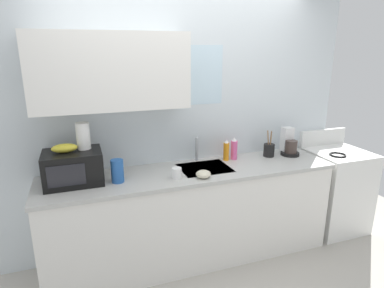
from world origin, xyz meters
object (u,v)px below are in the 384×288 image
at_px(mug_white, 177,173).
at_px(dish_soap_bottle_pink, 234,149).
at_px(microwave, 73,167).
at_px(banana_bunch, 64,148).
at_px(utensil_crock, 269,150).
at_px(stove_range, 334,189).
at_px(paper_towel_roll, 83,136).
at_px(small_bowl, 203,174).
at_px(cereal_canister, 117,171).
at_px(coffee_maker, 289,145).
at_px(dish_soap_bottle_orange, 226,151).

bearing_deg(mug_white, dish_soap_bottle_pink, 23.54).
distance_m(microwave, banana_bunch, 0.18).
xyz_separation_m(microwave, utensil_crock, (1.89, 0.07, -0.06)).
relative_size(stove_range, paper_towel_roll, 4.91).
bearing_deg(small_bowl, paper_towel_roll, 162.38).
distance_m(cereal_canister, small_bowl, 0.72).
xyz_separation_m(dish_soap_bottle_pink, small_bowl, (-0.47, -0.36, -0.07)).
height_order(microwave, small_bowl, microwave).
bearing_deg(stove_range, paper_towel_roll, 177.88).
height_order(banana_bunch, cereal_canister, banana_bunch).
relative_size(microwave, mug_white, 4.84).
bearing_deg(microwave, coffee_maker, 1.62).
xyz_separation_m(microwave, mug_white, (0.82, -0.19, -0.09)).
xyz_separation_m(dish_soap_bottle_orange, small_bowl, (-0.38, -0.36, -0.07)).
distance_m(microwave, cereal_canister, 0.36).
xyz_separation_m(paper_towel_roll, mug_white, (0.72, -0.24, -0.33)).
height_order(banana_bunch, coffee_maker, banana_bunch).
distance_m(banana_bunch, dish_soap_bottle_orange, 1.49).
bearing_deg(utensil_crock, stove_range, -8.17).
xyz_separation_m(stove_range, mug_white, (-1.88, -0.14, 0.49)).
bearing_deg(small_bowl, banana_bunch, 167.13).
distance_m(paper_towel_roll, utensil_crock, 1.82).
height_order(coffee_maker, small_bowl, coffee_maker).
bearing_deg(cereal_canister, paper_towel_roll, 147.99).
xyz_separation_m(banana_bunch, dish_soap_bottle_pink, (1.56, 0.11, -0.20)).
distance_m(coffee_maker, small_bowl, 1.12).
distance_m(mug_white, utensil_crock, 1.10).
relative_size(dish_soap_bottle_pink, small_bowl, 1.72).
bearing_deg(microwave, small_bowl, -13.38).
xyz_separation_m(stove_range, paper_towel_roll, (-2.60, 0.10, 0.82)).
relative_size(cereal_canister, mug_white, 2.03).
height_order(coffee_maker, dish_soap_bottle_orange, coffee_maker).
height_order(paper_towel_roll, coffee_maker, paper_towel_roll).
bearing_deg(cereal_canister, small_bowl, -12.02).
bearing_deg(mug_white, utensil_crock, 13.67).
distance_m(banana_bunch, mug_white, 0.93).
bearing_deg(dish_soap_bottle_pink, coffee_maker, -4.83).
distance_m(stove_range, coffee_maker, 0.80).
distance_m(dish_soap_bottle_orange, cereal_canister, 1.10).
height_order(stove_range, dish_soap_bottle_pink, dish_soap_bottle_pink).
bearing_deg(mug_white, microwave, 167.13).
bearing_deg(dish_soap_bottle_orange, banana_bunch, -175.92).
xyz_separation_m(coffee_maker, mug_white, (-1.30, -0.25, -0.06)).
bearing_deg(banana_bunch, paper_towel_roll, 18.43).
height_order(microwave, mug_white, microwave).
height_order(banana_bunch, dish_soap_bottle_pink, banana_bunch).
distance_m(banana_bunch, coffee_maker, 2.18).
relative_size(dish_soap_bottle_orange, cereal_canister, 1.11).
bearing_deg(dish_soap_bottle_pink, cereal_canister, -169.85).
bearing_deg(coffee_maker, dish_soap_bottle_pink, 175.17).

